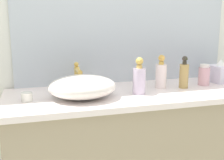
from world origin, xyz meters
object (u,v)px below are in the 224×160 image
at_px(tissue_box, 220,73).
at_px(lotion_bottle, 204,75).
at_px(sink_basin, 82,87).
at_px(soap_dispenser, 161,74).
at_px(spray_can, 139,79).
at_px(candle_jar, 27,97).
at_px(perfume_bottle, 184,75).

bearing_deg(tissue_box, lotion_bottle, -163.57).
distance_m(sink_basin, lotion_bottle, 0.80).
relative_size(soap_dispenser, lotion_bottle, 1.52).
bearing_deg(spray_can, soap_dispenser, 28.24).
distance_m(lotion_bottle, candle_jar, 1.08).
bearing_deg(perfume_bottle, tissue_box, 14.54).
bearing_deg(tissue_box, spray_can, -167.60).
bearing_deg(candle_jar, spray_can, -1.50).
relative_size(sink_basin, spray_can, 1.74).
relative_size(soap_dispenser, perfume_bottle, 1.03).
bearing_deg(soap_dispenser, candle_jar, -174.14).
bearing_deg(lotion_bottle, perfume_bottle, -167.24).
distance_m(tissue_box, candle_jar, 1.23).
distance_m(lotion_bottle, perfume_bottle, 0.17).
bearing_deg(soap_dispenser, lotion_bottle, -0.53).
distance_m(spray_can, tissue_box, 0.64).
bearing_deg(tissue_box, soap_dispenser, -174.63).
xyz_separation_m(lotion_bottle, spray_can, (-0.47, -0.09, 0.02)).
bearing_deg(perfume_bottle, soap_dispenser, 163.15).
relative_size(lotion_bottle, candle_jar, 2.37).
bearing_deg(lotion_bottle, sink_basin, -173.37).
bearing_deg(candle_jar, sink_basin, -3.01).
distance_m(soap_dispenser, perfume_bottle, 0.14).
relative_size(perfume_bottle, tissue_box, 1.28).
xyz_separation_m(soap_dispenser, tissue_box, (0.45, 0.04, -0.02)).
distance_m(soap_dispenser, lotion_bottle, 0.30).
bearing_deg(soap_dispenser, tissue_box, 5.37).
distance_m(perfume_bottle, tissue_box, 0.33).
relative_size(spray_can, tissue_box, 1.34).
bearing_deg(candle_jar, tissue_box, 5.68).
xyz_separation_m(sink_basin, tissue_box, (0.94, 0.14, 0.00)).
bearing_deg(spray_can, sink_basin, 179.85).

